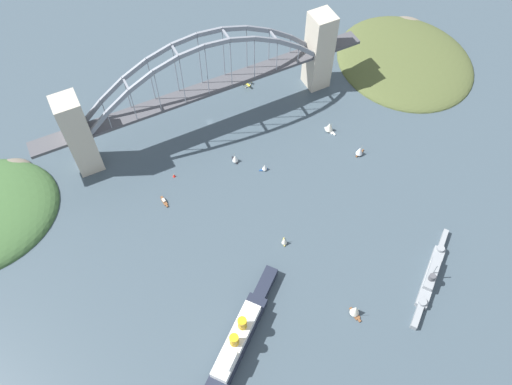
{
  "coord_description": "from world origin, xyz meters",
  "views": [
    {
      "loc": [
        88.5,
        256.79,
        300.04
      ],
      "look_at": [
        0.0,
        79.77,
        8.0
      ],
      "focal_mm": 36.63,
      "sensor_mm": 36.0,
      "label": 1
    }
  ],
  "objects_px": {
    "small_boat_4": "(265,167)",
    "channel_marker_buoy": "(174,176)",
    "small_boat_2": "(235,158)",
    "small_boat_6": "(164,201)",
    "small_boat_3": "(355,310)",
    "small_boat_5": "(284,241)",
    "ocean_liner": "(237,342)",
    "harbor_arch_bridge": "(206,89)",
    "naval_cruiser": "(431,277)",
    "small_boat_0": "(360,151)",
    "seaplane_taxiing_near_bridge": "(246,83)",
    "small_boat_1": "(329,127)"
  },
  "relations": [
    {
      "from": "small_boat_4",
      "to": "channel_marker_buoy",
      "type": "height_order",
      "value": "small_boat_4"
    },
    {
      "from": "small_boat_2",
      "to": "small_boat_6",
      "type": "height_order",
      "value": "small_boat_2"
    },
    {
      "from": "small_boat_3",
      "to": "small_boat_5",
      "type": "xyz_separation_m",
      "value": [
        14.93,
        -60.75,
        -1.53
      ]
    },
    {
      "from": "small_boat_6",
      "to": "ocean_liner",
      "type": "bearing_deg",
      "value": 91.13
    },
    {
      "from": "harbor_arch_bridge",
      "to": "small_boat_6",
      "type": "bearing_deg",
      "value": 43.14
    },
    {
      "from": "harbor_arch_bridge",
      "to": "naval_cruiser",
      "type": "relative_size",
      "value": 4.16
    },
    {
      "from": "small_boat_6",
      "to": "channel_marker_buoy",
      "type": "height_order",
      "value": "channel_marker_buoy"
    },
    {
      "from": "ocean_liner",
      "to": "small_boat_0",
      "type": "bearing_deg",
      "value": -148.0
    },
    {
      "from": "small_boat_6",
      "to": "small_boat_3",
      "type": "bearing_deg",
      "value": 120.16
    },
    {
      "from": "seaplane_taxiing_near_bridge",
      "to": "small_boat_2",
      "type": "distance_m",
      "value": 77.74
    },
    {
      "from": "harbor_arch_bridge",
      "to": "small_boat_4",
      "type": "bearing_deg",
      "value": 105.56
    },
    {
      "from": "small_boat_4",
      "to": "small_boat_5",
      "type": "bearing_deg",
      "value": 75.02
    },
    {
      "from": "ocean_liner",
      "to": "small_boat_5",
      "type": "bearing_deg",
      "value": -140.12
    },
    {
      "from": "ocean_liner",
      "to": "seaplane_taxiing_near_bridge",
      "type": "distance_m",
      "value": 211.9
    },
    {
      "from": "seaplane_taxiing_near_bridge",
      "to": "small_boat_0",
      "type": "distance_m",
      "value": 109.17
    },
    {
      "from": "naval_cruiser",
      "to": "small_boat_0",
      "type": "relative_size",
      "value": 6.6
    },
    {
      "from": "ocean_liner",
      "to": "channel_marker_buoy",
      "type": "relative_size",
      "value": 30.69
    },
    {
      "from": "small_boat_1",
      "to": "harbor_arch_bridge",
      "type": "bearing_deg",
      "value": -32.51
    },
    {
      "from": "small_boat_2",
      "to": "small_boat_4",
      "type": "relative_size",
      "value": 1.18
    },
    {
      "from": "naval_cruiser",
      "to": "channel_marker_buoy",
      "type": "xyz_separation_m",
      "value": [
        113.4,
        -145.18,
        -2.09
      ]
    },
    {
      "from": "naval_cruiser",
      "to": "small_boat_1",
      "type": "distance_m",
      "value": 132.98
    },
    {
      "from": "seaplane_taxiing_near_bridge",
      "to": "small_boat_1",
      "type": "height_order",
      "value": "small_boat_1"
    },
    {
      "from": "small_boat_1",
      "to": "channel_marker_buoy",
      "type": "bearing_deg",
      "value": -5.88
    },
    {
      "from": "small_boat_0",
      "to": "small_boat_5",
      "type": "bearing_deg",
      "value": 25.83
    },
    {
      "from": "small_boat_1",
      "to": "small_boat_4",
      "type": "bearing_deg",
      "value": 10.33
    },
    {
      "from": "ocean_liner",
      "to": "channel_marker_buoy",
      "type": "bearing_deg",
      "value": -95.24
    },
    {
      "from": "small_boat_4",
      "to": "small_boat_6",
      "type": "height_order",
      "value": "small_boat_4"
    },
    {
      "from": "harbor_arch_bridge",
      "to": "ocean_liner",
      "type": "bearing_deg",
      "value": 71.6
    },
    {
      "from": "naval_cruiser",
      "to": "small_boat_2",
      "type": "xyz_separation_m",
      "value": [
        68.88,
        -138.03,
        0.39
      ]
    },
    {
      "from": "small_boat_1",
      "to": "small_boat_2",
      "type": "xyz_separation_m",
      "value": [
        75.72,
        -5.23,
        -0.81
      ]
    },
    {
      "from": "naval_cruiser",
      "to": "small_boat_1",
      "type": "xyz_separation_m",
      "value": [
        -6.84,
        -132.8,
        1.21
      ]
    },
    {
      "from": "naval_cruiser",
      "to": "small_boat_0",
      "type": "distance_m",
      "value": 104.39
    },
    {
      "from": "seaplane_taxiing_near_bridge",
      "to": "small_boat_4",
      "type": "bearing_deg",
      "value": 72.63
    },
    {
      "from": "harbor_arch_bridge",
      "to": "small_boat_6",
      "type": "relative_size",
      "value": 25.27
    },
    {
      "from": "ocean_liner",
      "to": "small_boat_1",
      "type": "bearing_deg",
      "value": -138.49
    },
    {
      "from": "channel_marker_buoy",
      "to": "small_boat_6",
      "type": "bearing_deg",
      "value": 50.68
    },
    {
      "from": "harbor_arch_bridge",
      "to": "small_boat_2",
      "type": "relative_size",
      "value": 32.3
    },
    {
      "from": "ocean_liner",
      "to": "channel_marker_buoy",
      "type": "distance_m",
      "value": 129.93
    },
    {
      "from": "ocean_liner",
      "to": "small_boat_4",
      "type": "distance_m",
      "value": 128.07
    },
    {
      "from": "ocean_liner",
      "to": "naval_cruiser",
      "type": "height_order",
      "value": "ocean_liner"
    },
    {
      "from": "small_boat_4",
      "to": "harbor_arch_bridge",
      "type": "bearing_deg",
      "value": -74.44
    },
    {
      "from": "small_boat_6",
      "to": "small_boat_0",
      "type": "bearing_deg",
      "value": 170.15
    },
    {
      "from": "ocean_liner",
      "to": "small_boat_3",
      "type": "height_order",
      "value": "ocean_liner"
    },
    {
      "from": "ocean_liner",
      "to": "small_boat_4",
      "type": "bearing_deg",
      "value": -124.16
    },
    {
      "from": "seaplane_taxiing_near_bridge",
      "to": "small_boat_4",
      "type": "xyz_separation_m",
      "value": [
        25.69,
        82.11,
        0.9
      ]
    },
    {
      "from": "small_boat_5",
      "to": "small_boat_1",
      "type": "bearing_deg",
      "value": -137.34
    },
    {
      "from": "seaplane_taxiing_near_bridge",
      "to": "channel_marker_buoy",
      "type": "relative_size",
      "value": 3.61
    },
    {
      "from": "small_boat_6",
      "to": "small_boat_2",
      "type": "bearing_deg",
      "value": -170.3
    },
    {
      "from": "small_boat_2",
      "to": "small_boat_4",
      "type": "xyz_separation_m",
      "value": [
        -15.52,
        16.21,
        -0.65
      ]
    },
    {
      "from": "small_boat_0",
      "to": "small_boat_5",
      "type": "xyz_separation_m",
      "value": [
        83.86,
        40.59,
        -0.82
      ]
    }
  ]
}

